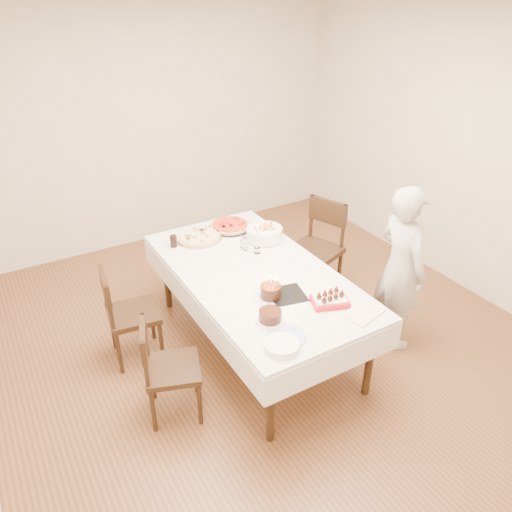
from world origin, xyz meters
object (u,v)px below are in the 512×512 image
chair_right_savory (314,251)px  person (401,268)px  pasta_bowl (264,233)px  taper_candle (257,239)px  strawberry_box (330,300)px  layer_cake (270,316)px  pizza_white (199,237)px  dining_table (256,310)px  birthday_cake (271,287)px  pizza_pepperoni (230,226)px  cola_glass (173,241)px  chair_left_dessert (173,369)px  chair_left_savory (133,314)px

chair_right_savory → person: size_ratio=0.67×
pasta_bowl → taper_candle: size_ratio=1.18×
person → strawberry_box: (-0.84, -0.13, 0.05)m
chair_right_savory → layer_cake: (-1.15, -1.03, 0.30)m
chair_right_savory → layer_cake: 1.57m
pasta_bowl → pizza_white: bearing=148.7°
chair_right_savory → pizza_white: size_ratio=2.25×
person → pasta_bowl: person is taller
dining_table → pasta_bowl: bearing=52.0°
taper_candle → birthday_cake: size_ratio=1.76×
pizza_pepperoni → layer_cake: size_ratio=1.98×
pizza_pepperoni → dining_table: bearing=-103.6°
pizza_white → cola_glass: (-0.25, -0.02, 0.03)m
pizza_pepperoni → cola_glass: size_ratio=3.66×
chair_left_dessert → strawberry_box: bearing=-175.6°
pizza_pepperoni → taper_candle: (-0.03, -0.55, 0.12)m
chair_left_dessert → taper_candle: size_ratio=2.95×
dining_table → taper_candle: (0.17, 0.27, 0.51)m
chair_left_savory → cola_glass: (0.53, 0.35, 0.38)m
cola_glass → birthday_cake: 1.16m
pizza_white → pasta_bowl: (0.51, -0.31, 0.04)m
pasta_bowl → birthday_cake: birthday_cake is taller
taper_candle → pizza_white: bearing=123.4°
chair_right_savory → pasta_bowl: bearing=155.8°
chair_right_savory → birthday_cake: chair_right_savory is taller
dining_table → pasta_bowl: pasta_bowl is taller
taper_candle → cola_glass: size_ratio=2.50×
layer_cake → pasta_bowl: bearing=60.6°
pasta_bowl → dining_table: bearing=-128.0°
person → chair_left_dessert: bearing=90.5°
cola_glass → layer_cake: 1.37m
pizza_pepperoni → pasta_bowl: (0.16, -0.37, 0.04)m
taper_candle → dining_table: bearing=-122.1°
chair_left_dessert → pizza_pepperoni: chair_left_dessert is taller
pizza_pepperoni → pizza_white: bearing=-171.2°
chair_right_savory → birthday_cake: size_ratio=6.24×
pasta_bowl → layer_cake: 1.23m
chair_right_savory → chair_left_dessert: size_ratio=1.20×
dining_table → pasta_bowl: (0.36, 0.46, 0.44)m
chair_left_dessert → pasta_bowl: (1.26, 0.81, 0.40)m
chair_left_dessert → cola_glass: 1.27m
cola_glass → chair_left_dessert: bearing=-114.0°
chair_left_dessert → person: size_ratio=0.56×
chair_right_savory → pizza_white: (-1.06, 0.35, 0.28)m
chair_left_dessert → dining_table: bearing=-139.0°
chair_left_savory → layer_cake: 1.28m
strawberry_box → birthday_cake: bearing=137.4°
dining_table → birthday_cake: bearing=-103.4°
pizza_white → cola_glass: 0.26m
taper_candle → layer_cake: taper_candle is taller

